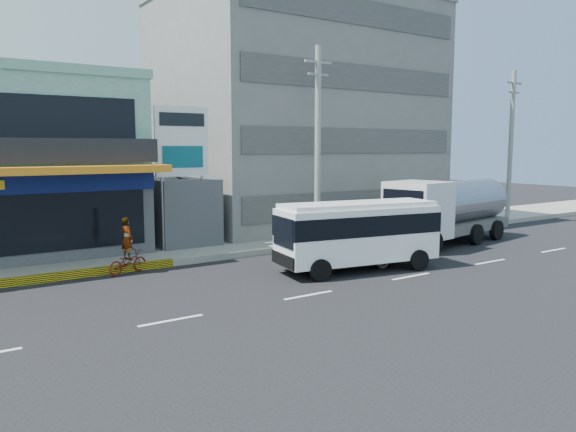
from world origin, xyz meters
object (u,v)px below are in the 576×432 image
object	(u,v)px
utility_pole_far	(511,146)
motorcycle_rider	(127,255)
tanker_truck	(446,209)
sedan	(339,249)
billboard	(182,150)
minibus	(358,230)
satellite_dish	(177,177)
concrete_building	(296,117)
utility_pole_near	(318,145)

from	to	relation	value
utility_pole_far	motorcycle_rider	size ratio (longest dim) A/B	4.40
tanker_truck	sedan	bearing A→B (deg)	-169.80
sedan	billboard	bearing A→B (deg)	39.96
motorcycle_rider	minibus	bearing A→B (deg)	-30.78
minibus	sedan	xyz separation A→B (m)	(-0.44, 0.69, -0.84)
billboard	sedan	bearing A→B (deg)	-57.91
satellite_dish	minibus	world-z (taller)	satellite_dish
billboard	concrete_building	bearing A→B (deg)	28.92
billboard	tanker_truck	world-z (taller)	billboard
utility_pole_near	billboard	bearing A→B (deg)	164.52
minibus	sedan	world-z (taller)	minibus
minibus	sedan	size ratio (longest dim) A/B	1.41
minibus	concrete_building	bearing A→B (deg)	65.16
billboard	minibus	world-z (taller)	billboard
billboard	utility_pole_near	distance (m)	6.75
utility_pole_far	minibus	bearing A→B (deg)	-163.41
satellite_dish	sedan	size ratio (longest dim) A/B	0.30
utility_pole_near	tanker_truck	world-z (taller)	utility_pole_near
satellite_dish	utility_pole_far	world-z (taller)	utility_pole_far
billboard	utility_pole_near	bearing A→B (deg)	-15.48
billboard	tanker_truck	xyz separation A→B (m)	(12.57, -4.94, -3.11)
billboard	minibus	distance (m)	9.06
concrete_building	billboard	distance (m)	12.17
satellite_dish	motorcycle_rider	bearing A→B (deg)	-133.60
satellite_dish	utility_pole_near	xyz separation A→B (m)	(6.00, -3.60, 1.57)
utility_pole_far	sedan	world-z (taller)	utility_pole_far
satellite_dish	minibus	size ratio (longest dim) A/B	0.21
utility_pole_near	tanker_truck	distance (m)	7.61
concrete_building	utility_pole_near	distance (m)	8.79
utility_pole_far	utility_pole_near	bearing A→B (deg)	180.00
sedan	motorcycle_rider	world-z (taller)	motorcycle_rider
billboard	utility_pole_far	size ratio (longest dim) A/B	0.69
utility_pole_far	minibus	xyz separation A→B (m)	(-18.00, -5.36, -3.47)
billboard	tanker_truck	size ratio (longest dim) A/B	0.78
satellite_dish	billboard	bearing A→B (deg)	-105.52
utility_pole_near	motorcycle_rider	xyz separation A→B (m)	(-10.00, -0.60, -4.40)
minibus	billboard	bearing A→B (deg)	122.13
concrete_building	billboard	xyz separation A→B (m)	(-10.50, -5.80, -2.07)
satellite_dish	tanker_truck	world-z (taller)	satellite_dish
minibus	tanker_truck	xyz separation A→B (m)	(8.07, 2.22, 0.14)
billboard	minibus	xyz separation A→B (m)	(4.50, -7.16, -3.25)
concrete_building	minibus	distance (m)	15.24
concrete_building	tanker_truck	distance (m)	12.11
satellite_dish	tanker_truck	bearing A→B (deg)	-29.18
utility_pole_near	sedan	world-z (taller)	utility_pole_near
utility_pole_far	motorcycle_rider	world-z (taller)	utility_pole_far
minibus	tanker_truck	size ratio (longest dim) A/B	0.79
satellite_dish	minibus	xyz separation A→B (m)	(4.00, -8.96, -1.90)
sedan	tanker_truck	world-z (taller)	tanker_truck
minibus	sedan	distance (m)	1.17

